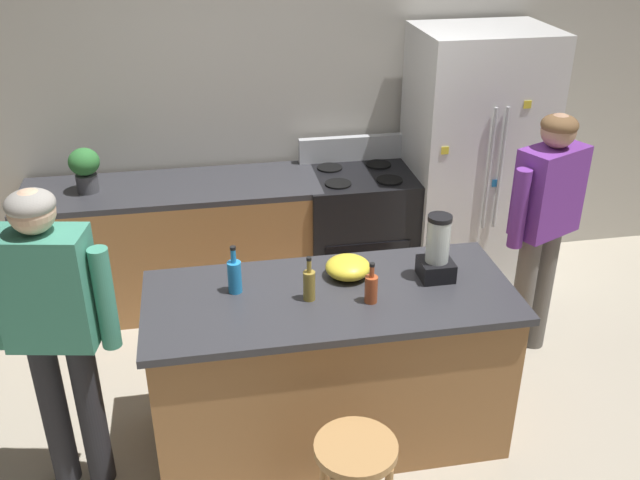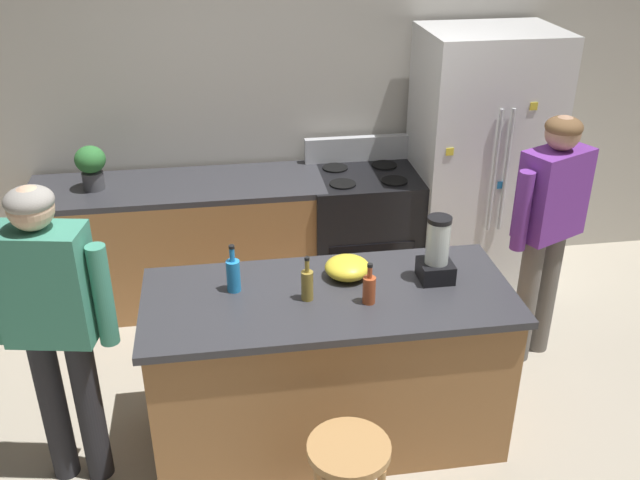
% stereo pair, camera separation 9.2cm
% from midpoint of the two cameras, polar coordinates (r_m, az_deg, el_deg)
% --- Properties ---
extents(ground_plane, '(14.00, 14.00, 0.00)m').
position_cam_midpoint_polar(ground_plane, '(4.10, 0.11, -15.19)').
color(ground_plane, '#B2A893').
extents(back_wall, '(8.00, 0.10, 2.70)m').
position_cam_midpoint_polar(back_wall, '(5.15, -3.86, 11.27)').
color(back_wall, '#BCB7AD').
rests_on(back_wall, ground_plane).
extents(kitchen_island, '(1.87, 0.80, 0.91)m').
position_cam_midpoint_polar(kitchen_island, '(3.81, 0.12, -10.14)').
color(kitchen_island, '#9E6B3D').
rests_on(kitchen_island, ground_plane).
extents(back_counter_run, '(2.00, 0.64, 0.91)m').
position_cam_midpoint_polar(back_counter_run, '(5.09, -11.98, -0.41)').
color(back_counter_run, '#9E6B3D').
rests_on(back_counter_run, ground_plane).
extents(refrigerator, '(0.90, 0.73, 1.89)m').
position_cam_midpoint_polar(refrigerator, '(5.18, 11.74, 6.10)').
color(refrigerator, silver).
rests_on(refrigerator, ground_plane).
extents(stove_range, '(0.76, 0.65, 1.09)m').
position_cam_midpoint_polar(stove_range, '(5.16, 2.52, 0.76)').
color(stove_range, black).
rests_on(stove_range, ground_plane).
extents(person_by_island_left, '(0.60, 0.29, 1.62)m').
position_cam_midpoint_polar(person_by_island_left, '(3.47, -21.41, -5.92)').
color(person_by_island_left, '#26262B').
rests_on(person_by_island_left, ground_plane).
extents(person_by_sink_right, '(0.57, 0.37, 1.59)m').
position_cam_midpoint_polar(person_by_sink_right, '(4.41, 17.13, 1.90)').
color(person_by_sink_right, '#66605B').
rests_on(person_by_sink_right, ground_plane).
extents(bar_stool, '(0.36, 0.36, 0.63)m').
position_cam_midpoint_polar(bar_stool, '(3.20, 2.00, -18.00)').
color(bar_stool, '#B7844C').
rests_on(bar_stool, ground_plane).
extents(potted_plant, '(0.20, 0.20, 0.30)m').
position_cam_midpoint_polar(potted_plant, '(4.89, -18.96, 5.58)').
color(potted_plant, '#4C4C51').
rests_on(potted_plant, back_counter_run).
extents(blender_appliance, '(0.17, 0.17, 0.36)m').
position_cam_midpoint_polar(blender_appliance, '(3.66, 8.73, -0.97)').
color(blender_appliance, black).
rests_on(blender_appliance, kitchen_island).
extents(bottle_soda, '(0.07, 0.07, 0.26)m').
position_cam_midpoint_polar(bottle_soda, '(3.55, -7.65, -2.86)').
color(bottle_soda, '#268CD8').
rests_on(bottle_soda, kitchen_island).
extents(bottle_vinegar, '(0.06, 0.06, 0.24)m').
position_cam_midpoint_polar(bottle_vinegar, '(3.46, -1.64, -3.59)').
color(bottle_vinegar, olive).
rests_on(bottle_vinegar, kitchen_island).
extents(bottle_cooking_sauce, '(0.06, 0.06, 0.22)m').
position_cam_midpoint_polar(bottle_cooking_sauce, '(3.45, 3.39, -3.88)').
color(bottle_cooking_sauce, '#B24C26').
rests_on(bottle_cooking_sauce, kitchen_island).
extents(mixing_bowl, '(0.24, 0.24, 0.11)m').
position_cam_midpoint_polar(mixing_bowl, '(3.67, 1.56, -2.22)').
color(mixing_bowl, yellow).
rests_on(mixing_bowl, kitchen_island).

